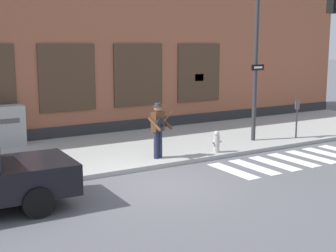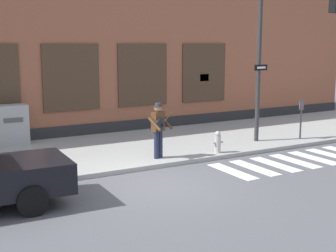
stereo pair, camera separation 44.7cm
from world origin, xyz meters
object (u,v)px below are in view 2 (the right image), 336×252
Objects in this scene: utility_box at (12,125)px; fire_hydrant at (218,142)px; traffic_light at (288,38)px; parking_meter at (301,113)px; busker at (159,127)px.

fire_hydrant is (5.41, -4.42, -0.34)m from utility_box.
utility_box is (-7.81, 4.84, -2.91)m from traffic_light.
traffic_light reaches higher than fire_hydrant.
parking_meter is at bearing 5.55° from fire_hydrant.
utility_box is at bearing 156.73° from parking_meter.
fire_hydrant is (-2.39, 0.42, -3.25)m from traffic_light.
parking_meter is 2.05× the size of fire_hydrant.
traffic_light is (4.36, -0.71, 2.64)m from busker.
utility_box is at bearing 148.19° from traffic_light.
parking_meter reaches higher than fire_hydrant.
busker is 5.93m from parking_meter.
busker is 5.39m from utility_box.
busker is at bearing -179.05° from parking_meter.
busker is at bearing 170.72° from traffic_light.
busker reaches higher than parking_meter.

